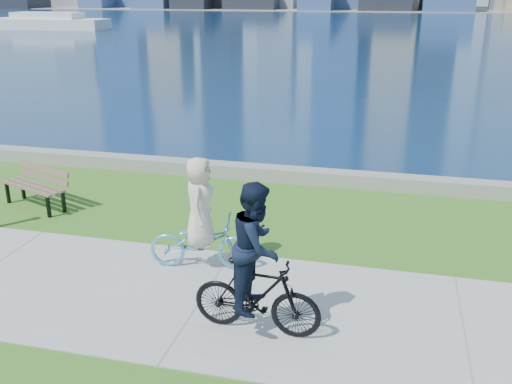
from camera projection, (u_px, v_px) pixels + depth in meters
ground at (201, 300)px, 9.10m from camera, size 320.00×320.00×0.00m
concrete_path at (201, 300)px, 9.10m from camera, size 80.00×3.50×0.02m
seawall at (279, 174)px, 14.70m from camera, size 90.00×0.50×0.35m
bay_water at (380, 26)px, 74.89m from camera, size 320.00×131.00×0.01m
far_shore at (390, 10)px, 127.87m from camera, size 320.00×30.00×0.12m
ferry_near at (48, 22)px, 67.87m from camera, size 14.41×4.12×1.96m
park_bench at (37, 183)px, 12.84m from camera, size 1.84×1.20×0.90m
cyclist_woman at (201, 228)px, 9.90m from camera, size 0.92×1.91×2.03m
cyclist_man at (257, 272)px, 7.94m from camera, size 0.73×1.89×2.27m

